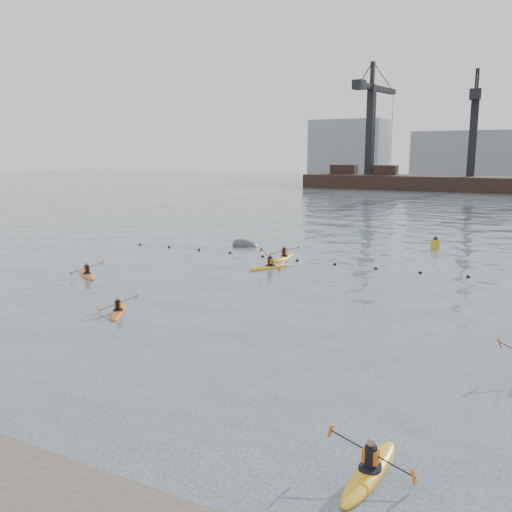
{
  "coord_description": "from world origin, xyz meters",
  "views": [
    {
      "loc": [
        13.71,
        -14.15,
        7.89
      ],
      "look_at": [
        1.23,
        9.61,
        2.8
      ],
      "focal_mm": 38.0,
      "sensor_mm": 36.0,
      "label": 1
    }
  ],
  "objects_px": {
    "kayaker_3": "(270,266)",
    "kayaker_5": "(284,257)",
    "kayaker_1": "(370,470)",
    "kayaker_2": "(87,274)",
    "kayaker_0": "(118,311)",
    "mooring_buoy": "(245,246)",
    "nav_buoy": "(435,244)"
  },
  "relations": [
    {
      "from": "kayaker_1",
      "to": "kayaker_5",
      "type": "xyz_separation_m",
      "value": [
        -13.76,
        24.73,
        0.0
      ]
    },
    {
      "from": "kayaker_1",
      "to": "kayaker_3",
      "type": "relative_size",
      "value": 1.0
    },
    {
      "from": "kayaker_0",
      "to": "kayaker_5",
      "type": "bearing_deg",
      "value": 53.54
    },
    {
      "from": "kayaker_2",
      "to": "kayaker_5",
      "type": "bearing_deg",
      "value": -5.28
    },
    {
      "from": "kayaker_0",
      "to": "mooring_buoy",
      "type": "relative_size",
      "value": 1.18
    },
    {
      "from": "kayaker_0",
      "to": "mooring_buoy",
      "type": "height_order",
      "value": "kayaker_0"
    },
    {
      "from": "kayaker_0",
      "to": "kayaker_2",
      "type": "relative_size",
      "value": 0.93
    },
    {
      "from": "kayaker_0",
      "to": "kayaker_3",
      "type": "distance_m",
      "value": 13.5
    },
    {
      "from": "kayaker_1",
      "to": "kayaker_2",
      "type": "xyz_separation_m",
      "value": [
        -22.7,
        13.28,
        -0.01
      ]
    },
    {
      "from": "kayaker_2",
      "to": "nav_buoy",
      "type": "xyz_separation_m",
      "value": [
        18.37,
        21.29,
        0.3
      ]
    },
    {
      "from": "kayaker_5",
      "to": "mooring_buoy",
      "type": "relative_size",
      "value": 1.51
    },
    {
      "from": "kayaker_3",
      "to": "kayaker_2",
      "type": "bearing_deg",
      "value": -112.79
    },
    {
      "from": "kayaker_1",
      "to": "kayaker_5",
      "type": "bearing_deg",
      "value": 123.39
    },
    {
      "from": "mooring_buoy",
      "to": "nav_buoy",
      "type": "height_order",
      "value": "nav_buoy"
    },
    {
      "from": "kayaker_1",
      "to": "kayaker_3",
      "type": "bearing_deg",
      "value": 126.28
    },
    {
      "from": "kayaker_0",
      "to": "kayaker_2",
      "type": "xyz_separation_m",
      "value": [
        -7.57,
        5.52,
        0.01
      ]
    },
    {
      "from": "kayaker_1",
      "to": "kayaker_2",
      "type": "distance_m",
      "value": 26.3
    },
    {
      "from": "kayaker_1",
      "to": "kayaker_5",
      "type": "distance_m",
      "value": 28.3
    },
    {
      "from": "kayaker_5",
      "to": "nav_buoy",
      "type": "bearing_deg",
      "value": 42.48
    },
    {
      "from": "kayaker_2",
      "to": "kayaker_5",
      "type": "height_order",
      "value": "kayaker_5"
    },
    {
      "from": "kayaker_0",
      "to": "kayaker_3",
      "type": "xyz_separation_m",
      "value": [
        1.94,
        13.36,
        0.02
      ]
    },
    {
      "from": "kayaker_3",
      "to": "kayaker_0",
      "type": "bearing_deg",
      "value": -70.57
    },
    {
      "from": "kayaker_2",
      "to": "kayaker_3",
      "type": "xyz_separation_m",
      "value": [
        9.51,
        7.84,
        0.01
      ]
    },
    {
      "from": "kayaker_2",
      "to": "kayaker_3",
      "type": "relative_size",
      "value": 0.88
    },
    {
      "from": "mooring_buoy",
      "to": "nav_buoy",
      "type": "xyz_separation_m",
      "value": [
        14.77,
        6.31,
        0.4
      ]
    },
    {
      "from": "kayaker_3",
      "to": "kayaker_5",
      "type": "xyz_separation_m",
      "value": [
        -0.57,
        3.6,
        0.0
      ]
    },
    {
      "from": "kayaker_0",
      "to": "kayaker_5",
      "type": "distance_m",
      "value": 17.02
    },
    {
      "from": "kayaker_1",
      "to": "mooring_buoy",
      "type": "relative_size",
      "value": 1.45
    },
    {
      "from": "kayaker_3",
      "to": "kayaker_5",
      "type": "distance_m",
      "value": 3.65
    },
    {
      "from": "kayaker_0",
      "to": "nav_buoy",
      "type": "relative_size",
      "value": 2.17
    },
    {
      "from": "kayaker_1",
      "to": "kayaker_2",
      "type": "bearing_deg",
      "value": 153.96
    },
    {
      "from": "mooring_buoy",
      "to": "nav_buoy",
      "type": "distance_m",
      "value": 16.07
    }
  ]
}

